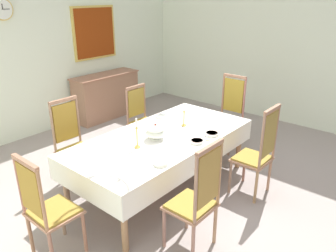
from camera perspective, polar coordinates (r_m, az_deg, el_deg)
name	(u,v)px	position (r m, az deg, el deg)	size (l,w,h in m)	color
ground	(168,190)	(4.49, -0.06, -11.01)	(6.82, 6.09, 0.04)	gray
back_wall	(29,34)	(6.25, -22.93, 14.34)	(6.82, 0.08, 3.54)	silver
right_wall	(287,30)	(6.81, 19.79, 15.26)	(0.08, 6.09, 3.54)	silver
dining_table	(162,141)	(4.20, -0.98, -2.61)	(2.47, 1.19, 0.74)	#9A704D
tablecloth	(162,140)	(4.20, -0.98, -2.48)	(2.49, 1.21, 0.29)	white
chair_south_a	(197,198)	(3.25, 4.97, -12.29)	(0.44, 0.42, 1.20)	#94675C
chair_north_a	(73,142)	(4.55, -16.06, -2.72)	(0.44, 0.42, 1.17)	#947053
chair_south_b	(258,152)	(4.24, 15.25, -4.32)	(0.44, 0.42, 1.20)	#8F6C57
chair_north_b	(142,118)	(5.31, -4.50, 1.35)	(0.44, 0.42, 1.07)	#9E695A
chair_head_west	(47,207)	(3.36, -20.21, -13.03)	(0.42, 0.44, 1.11)	#8F6F58
chair_head_east	(229,113)	(5.49, 10.42, 2.22)	(0.42, 0.44, 1.21)	#9B725C
soup_tureen	(156,132)	(4.05, -2.16, -0.98)	(0.25, 0.25, 0.20)	silver
candlestick_west	(137,136)	(3.82, -5.38, -1.71)	(0.07, 0.07, 0.36)	gold
candlestick_east	(184,117)	(4.44, 2.77, 1.55)	(0.07, 0.07, 0.32)	gold
bowl_near_left	(197,141)	(3.99, 5.04, -2.64)	(0.17, 0.17, 0.04)	silver
bowl_near_right	(162,116)	(4.79, -1.09, 1.77)	(0.19, 0.19, 0.04)	silver
bowl_far_left	(161,163)	(3.48, -1.20, -6.42)	(0.15, 0.15, 0.04)	silver
bowl_far_right	(212,134)	(4.21, 7.57, -1.33)	(0.18, 0.18, 0.04)	silver
spoon_primary	(200,139)	(4.09, 5.62, -2.25)	(0.06, 0.17, 0.01)	gold
spoon_secondary	(166,114)	(4.90, -0.36, 2.05)	(0.03, 0.18, 0.01)	gold
sideboard	(106,96)	(6.96, -10.57, 5.16)	(1.44, 0.48, 0.90)	#986A52
mounted_clock	(2,9)	(5.98, -26.76, 17.56)	(0.34, 0.06, 0.34)	#D1B251
framed_painting	(95,33)	(6.92, -12.56, 15.43)	(1.00, 0.05, 1.01)	#D1B251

